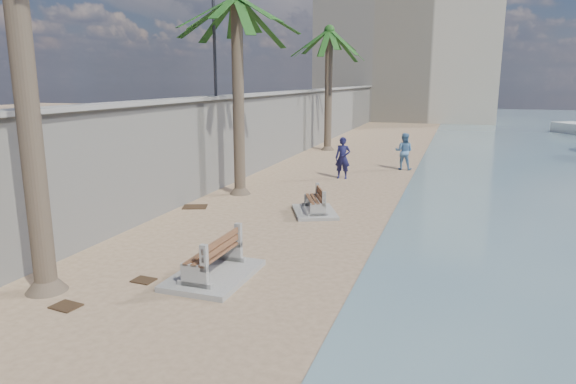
# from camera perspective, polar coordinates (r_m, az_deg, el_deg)

# --- Properties ---
(ground_plane) EXTENTS (140.00, 140.00, 0.00)m
(ground_plane) POSITION_cam_1_polar(r_m,az_deg,el_deg) (8.37, -12.78, -18.33)
(ground_plane) COLOR #9B7C5F
(seawall) EXTENTS (0.45, 70.00, 3.50)m
(seawall) POSITION_cam_1_polar(r_m,az_deg,el_deg) (27.73, -0.64, 7.27)
(seawall) COLOR gray
(seawall) RESTS_ON ground_plane
(wall_cap) EXTENTS (0.80, 70.00, 0.12)m
(wall_cap) POSITION_cam_1_polar(r_m,az_deg,el_deg) (27.63, -0.65, 10.99)
(wall_cap) COLOR gray
(wall_cap) RESTS_ON seawall
(end_building) EXTENTS (18.00, 12.00, 14.00)m
(end_building) POSITION_cam_1_polar(r_m,az_deg,el_deg) (58.44, 13.23, 14.81)
(end_building) COLOR #B7AA93
(end_building) RESTS_ON ground_plane
(bench_near) EXTENTS (1.56, 2.26, 0.94)m
(bench_near) POSITION_cam_1_polar(r_m,az_deg,el_deg) (11.33, -8.28, -7.47)
(bench_near) COLOR gray
(bench_near) RESTS_ON ground_plane
(bench_far) EXTENTS (1.93, 2.23, 0.78)m
(bench_far) POSITION_cam_1_polar(r_m,az_deg,el_deg) (16.52, 2.98, -1.24)
(bench_far) COLOR gray
(bench_far) RESTS_ON ground_plane
(palm_mid) EXTENTS (5.00, 5.00, 7.89)m
(palm_mid) POSITION_cam_1_polar(r_m,az_deg,el_deg) (19.19, -5.77, 20.33)
(palm_mid) COLOR brown
(palm_mid) RESTS_ON ground_plane
(palm_back) EXTENTS (5.00, 5.00, 7.94)m
(palm_back) POSITION_cam_1_polar(r_m,az_deg,el_deg) (31.43, 4.62, 17.31)
(palm_back) COLOR brown
(palm_back) RESTS_ON ground_plane
(streetlight) EXTENTS (0.28, 0.28, 5.12)m
(streetlight) POSITION_cam_1_polar(r_m,az_deg,el_deg) (20.34, -8.27, 19.09)
(streetlight) COLOR #2D2D33
(streetlight) RESTS_ON wall_cap
(person_a) EXTENTS (0.75, 0.52, 2.07)m
(person_a) POSITION_cam_1_polar(r_m,az_deg,el_deg) (22.37, 6.11, 4.12)
(person_a) COLOR #15153B
(person_a) RESTS_ON ground_plane
(person_b) EXTENTS (0.99, 0.80, 1.94)m
(person_b) POSITION_cam_1_polar(r_m,az_deg,el_deg) (25.12, 12.76, 4.64)
(person_b) COLOR #507AA6
(person_b) RESTS_ON ground_plane
(debris_b) EXTENTS (0.56, 0.47, 0.03)m
(debris_b) POSITION_cam_1_polar(r_m,az_deg,el_deg) (10.86, -23.45, -11.56)
(debris_b) COLOR #382616
(debris_b) RESTS_ON ground_plane
(debris_c) EXTENTS (0.97, 0.87, 0.03)m
(debris_c) POSITION_cam_1_polar(r_m,az_deg,el_deg) (17.66, -10.30, -1.62)
(debris_c) COLOR #382616
(debris_c) RESTS_ON ground_plane
(debris_d) EXTENTS (0.48, 0.40, 0.03)m
(debris_d) POSITION_cam_1_polar(r_m,az_deg,el_deg) (11.60, -15.74, -9.42)
(debris_d) COLOR #382616
(debris_d) RESTS_ON ground_plane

